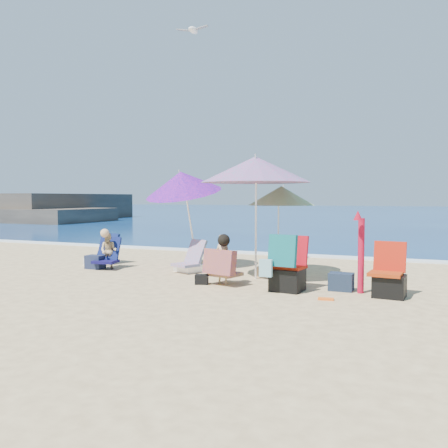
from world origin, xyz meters
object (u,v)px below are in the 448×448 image
at_px(umbrella_striped, 281,196).
at_px(umbrella_blue, 182,183).
at_px(chair_navy, 102,256).
at_px(camp_chair_left, 389,281).
at_px(person_center, 222,260).
at_px(person_left, 108,251).
at_px(umbrella_turquoise, 255,170).
at_px(seagull, 193,30).
at_px(furled_umbrella, 360,248).
at_px(chair_rainbow, 190,263).
at_px(camp_chair_right, 287,270).

distance_m(umbrella_striped, umbrella_blue, 2.33).
distance_m(chair_navy, camp_chair_left, 6.91).
height_order(umbrella_blue, person_center, umbrella_blue).
xyz_separation_m(chair_navy, person_left, (0.59, -0.53, 0.22)).
relative_size(umbrella_blue, person_left, 2.62).
bearing_deg(umbrella_blue, umbrella_turquoise, -21.18).
distance_m(camp_chair_left, seagull, 6.77).
relative_size(person_center, seagull, 1.30).
relative_size(furled_umbrella, camp_chair_left, 1.57).
bearing_deg(camp_chair_left, seagull, 162.37).
relative_size(camp_chair_left, person_center, 0.94).
bearing_deg(person_left, umbrella_turquoise, -1.03).
bearing_deg(chair_rainbow, person_left, -169.91).
height_order(furled_umbrella, camp_chair_left, furled_umbrella).
bearing_deg(umbrella_striped, person_center, -109.51).
relative_size(furled_umbrella, person_center, 1.48).
xyz_separation_m(umbrella_blue, furled_umbrella, (4.17, -1.38, -1.20)).
height_order(umbrella_striped, camp_chair_right, umbrella_striped).
distance_m(umbrella_turquoise, person_left, 4.02).
height_order(person_left, seagull, seagull).
height_order(umbrella_striped, furled_umbrella, umbrella_striped).
height_order(chair_navy, chair_rainbow, chair_navy).
relative_size(umbrella_striped, chair_rainbow, 2.24).
xyz_separation_m(camp_chair_left, seagull, (-4.28, 1.36, 5.06)).
height_order(person_center, person_left, person_center).
xyz_separation_m(umbrella_striped, furled_umbrella, (1.87, -1.59, -0.90)).
bearing_deg(chair_navy, chair_rainbow, -4.26).
bearing_deg(seagull, camp_chair_left, -17.63).
bearing_deg(camp_chair_right, umbrella_striped, 109.09).
distance_m(chair_navy, seagull, 5.71).
distance_m(umbrella_blue, camp_chair_left, 5.17).
relative_size(chair_rainbow, seagull, 1.15).
relative_size(camp_chair_left, person_left, 0.98).
bearing_deg(chair_navy, person_center, -19.62).
bearing_deg(furled_umbrella, person_left, 173.51).
relative_size(camp_chair_right, person_center, 1.05).
bearing_deg(umbrella_striped, camp_chair_left, -35.97).
height_order(umbrella_blue, furled_umbrella, umbrella_blue).
height_order(umbrella_turquoise, chair_rainbow, umbrella_turquoise).
bearing_deg(chair_rainbow, camp_chair_left, -14.54).
bearing_deg(umbrella_blue, furled_umbrella, -18.37).
relative_size(umbrella_turquoise, chair_rainbow, 3.18).
bearing_deg(person_center, chair_rainbow, 137.67).
xyz_separation_m(umbrella_striped, seagull, (-1.93, -0.34, 3.65)).
height_order(chair_rainbow, seagull, seagull).
height_order(umbrella_turquoise, furled_umbrella, umbrella_turquoise).
bearing_deg(chair_navy, furled_umbrella, -10.62).
relative_size(umbrella_striped, chair_navy, 2.35).
xyz_separation_m(furled_umbrella, camp_chair_left, (0.48, -0.11, -0.51)).
bearing_deg(chair_navy, camp_chair_left, -10.79).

